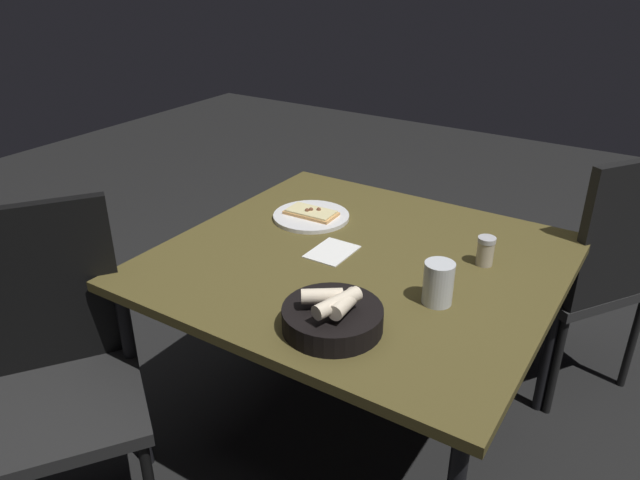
{
  "coord_description": "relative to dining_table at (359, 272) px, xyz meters",
  "views": [
    {
      "loc": [
        1.43,
        0.77,
        1.57
      ],
      "look_at": [
        0.08,
        -0.09,
        0.79
      ],
      "focal_mm": 33.5,
      "sensor_mm": 36.0,
      "label": 1
    }
  ],
  "objects": [
    {
      "name": "dining_table",
      "position": [
        0.0,
        0.0,
        0.0
      ],
      "size": [
        1.1,
        1.16,
        0.71
      ],
      "color": "#4D431F",
      "rests_on": "ground"
    },
    {
      "name": "chair_near",
      "position": [
        0.69,
        -0.59,
        -0.13
      ],
      "size": [
        0.61,
        0.61,
        0.96
      ],
      "color": "black",
      "rests_on": "ground"
    },
    {
      "name": "ground",
      "position": [
        0.0,
        0.0,
        -0.66
      ],
      "size": [
        8.0,
        8.0,
        0.0
      ],
      "primitive_type": "plane",
      "color": "black"
    },
    {
      "name": "pepper_shaker",
      "position": [
        -0.16,
        0.34,
        0.09
      ],
      "size": [
        0.05,
        0.05,
        0.09
      ],
      "color": "#BFB299",
      "rests_on": "dining_table"
    },
    {
      "name": "beer_glass",
      "position": [
        0.11,
        0.3,
        0.1
      ],
      "size": [
        0.08,
        0.08,
        0.12
      ],
      "color": "silver",
      "rests_on": "dining_table"
    },
    {
      "name": "pizza_plate",
      "position": [
        -0.16,
        -0.29,
        0.06
      ],
      "size": [
        0.27,
        0.27,
        0.04
      ],
      "color": "white",
      "rests_on": "dining_table"
    },
    {
      "name": "napkin",
      "position": [
        0.02,
        -0.09,
        0.05
      ],
      "size": [
        0.16,
        0.12,
        0.0
      ],
      "color": "white",
      "rests_on": "dining_table"
    },
    {
      "name": "bread_basket",
      "position": [
        0.37,
        0.13,
        0.09
      ],
      "size": [
        0.25,
        0.25,
        0.12
      ],
      "color": "black",
      "rests_on": "dining_table"
    },
    {
      "name": "chair_far",
      "position": [
        -0.7,
        0.58,
        -0.12
      ],
      "size": [
        0.61,
        0.61,
        0.97
      ],
      "color": "#282828",
      "rests_on": "ground"
    }
  ]
}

